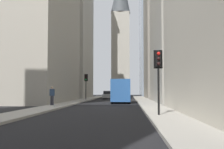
# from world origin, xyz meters

# --- Properties ---
(ground_plane) EXTENTS (135.00, 135.00, 0.00)m
(ground_plane) POSITION_xyz_m (0.00, 0.00, 0.00)
(ground_plane) COLOR black
(sidewalk_right) EXTENTS (90.00, 2.20, 0.14)m
(sidewalk_right) POSITION_xyz_m (0.00, 4.50, 0.07)
(sidewalk_right) COLOR #A8A399
(sidewalk_right) RESTS_ON ground_plane
(sidewalk_left) EXTENTS (90.00, 2.20, 0.14)m
(sidewalk_left) POSITION_xyz_m (0.00, -4.50, 0.07)
(sidewalk_left) COLOR #A8A399
(sidewalk_left) RESTS_ON ground_plane
(building_left_midfar) EXTENTS (14.98, 10.50, 25.11)m
(building_left_midfar) POSITION_xyz_m (9.66, -10.59, 12.57)
(building_left_midfar) COLOR #B7B2A5
(building_left_midfar) RESTS_ON ground_plane
(building_left_far) EXTENTS (13.00, 10.50, 32.78)m
(building_left_far) POSITION_xyz_m (28.45, -10.60, 16.40)
(building_left_far) COLOR gray
(building_left_far) RESTS_ON ground_plane
(building_right_midfar) EXTENTS (17.85, 10.50, 24.60)m
(building_right_midfar) POSITION_xyz_m (10.32, 10.59, 12.31)
(building_right_midfar) COLOR #A8A091
(building_right_midfar) RESTS_ON ground_plane
(building_right_far) EXTENTS (14.46, 10.50, 32.46)m
(building_right_far) POSITION_xyz_m (29.71, 10.60, 16.24)
(building_right_far) COLOR #B7B2A5
(building_right_far) RESTS_ON ground_plane
(church_spire) EXTENTS (4.55, 4.55, 30.38)m
(church_spire) POSITION_xyz_m (38.88, -0.51, 15.87)
(church_spire) COLOR #B7B2A5
(church_spire) RESTS_ON ground_plane
(delivery_truck) EXTENTS (6.46, 2.25, 2.84)m
(delivery_truck) POSITION_xyz_m (9.14, -1.40, 1.46)
(delivery_truck) COLOR #285699
(delivery_truck) RESTS_ON ground_plane
(sedan_silver) EXTENTS (4.30, 1.78, 1.42)m
(sedan_silver) POSITION_xyz_m (25.42, 1.40, 0.66)
(sedan_silver) COLOR #B7BABF
(sedan_silver) RESTS_ON ground_plane
(traffic_light_foreground) EXTENTS (0.43, 0.52, 3.82)m
(traffic_light_foreground) POSITION_xyz_m (-8.86, -4.08, 2.95)
(traffic_light_foreground) COLOR black
(traffic_light_foreground) RESTS_ON sidewalk_left
(traffic_light_midblock) EXTENTS (0.43, 0.52, 3.90)m
(traffic_light_midblock) POSITION_xyz_m (17.08, 4.21, 3.01)
(traffic_light_midblock) COLOR black
(traffic_light_midblock) RESTS_ON sidewalk_right
(pedestrian) EXTENTS (0.26, 0.44, 1.80)m
(pedestrian) POSITION_xyz_m (0.98, 4.99, 1.12)
(pedestrian) COLOR #33333D
(pedestrian) RESTS_ON sidewalk_right
(discarded_bottle) EXTENTS (0.07, 0.07, 0.27)m
(discarded_bottle) POSITION_xyz_m (-1.89, 3.99, 0.25)
(discarded_bottle) COLOR #999EA3
(discarded_bottle) RESTS_ON sidewalk_right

